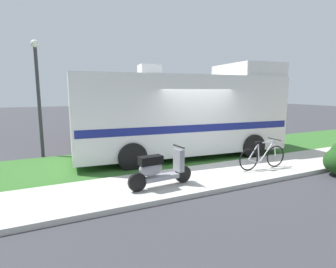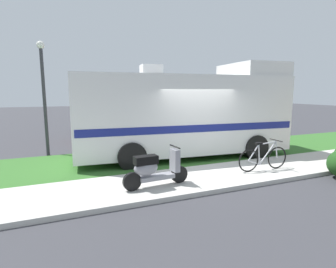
{
  "view_description": "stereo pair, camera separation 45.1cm",
  "coord_description": "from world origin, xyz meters",
  "px_view_note": "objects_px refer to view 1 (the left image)",
  "views": [
    {
      "loc": [
        -4.61,
        -7.21,
        2.43
      ],
      "look_at": [
        -1.02,
        0.3,
        1.1
      ],
      "focal_mm": 28.7,
      "sensor_mm": 36.0,
      "label": 1
    },
    {
      "loc": [
        -4.2,
        -7.4,
        2.43
      ],
      "look_at": [
        -1.02,
        0.3,
        1.1
      ],
      "focal_mm": 28.7,
      "sensor_mm": 36.0,
      "label": 2
    }
  ],
  "objects_px": {
    "scooter": "(159,169)",
    "street_lamp_post": "(38,88)",
    "motorhome_rv": "(182,113)",
    "bicycle": "(262,156)",
    "pickup_truck_near": "(125,119)"
  },
  "relations": [
    {
      "from": "pickup_truck_near",
      "to": "street_lamp_post",
      "type": "bearing_deg",
      "value": -146.7
    },
    {
      "from": "pickup_truck_near",
      "to": "street_lamp_post",
      "type": "height_order",
      "value": "street_lamp_post"
    },
    {
      "from": "motorhome_rv",
      "to": "bicycle",
      "type": "bearing_deg",
      "value": -67.23
    },
    {
      "from": "scooter",
      "to": "street_lamp_post",
      "type": "relative_size",
      "value": 0.4
    },
    {
      "from": "street_lamp_post",
      "to": "motorhome_rv",
      "type": "bearing_deg",
      "value": -24.23
    },
    {
      "from": "motorhome_rv",
      "to": "scooter",
      "type": "distance_m",
      "value": 3.85
    },
    {
      "from": "motorhome_rv",
      "to": "scooter",
      "type": "height_order",
      "value": "motorhome_rv"
    },
    {
      "from": "scooter",
      "to": "pickup_truck_near",
      "type": "xyz_separation_m",
      "value": [
        1.48,
        7.68,
        0.41
      ]
    },
    {
      "from": "motorhome_rv",
      "to": "bicycle",
      "type": "relative_size",
      "value": 4.62
    },
    {
      "from": "motorhome_rv",
      "to": "bicycle",
      "type": "distance_m",
      "value": 3.29
    },
    {
      "from": "scooter",
      "to": "street_lamp_post",
      "type": "bearing_deg",
      "value": 116.18
    },
    {
      "from": "motorhome_rv",
      "to": "scooter",
      "type": "relative_size",
      "value": 4.56
    },
    {
      "from": "motorhome_rv",
      "to": "scooter",
      "type": "bearing_deg",
      "value": -127.38
    },
    {
      "from": "scooter",
      "to": "motorhome_rv",
      "type": "bearing_deg",
      "value": 52.62
    },
    {
      "from": "motorhome_rv",
      "to": "pickup_truck_near",
      "type": "relative_size",
      "value": 1.44
    }
  ]
}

